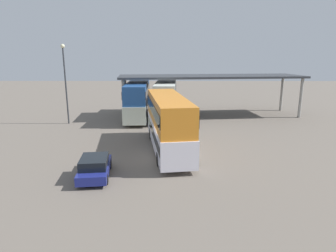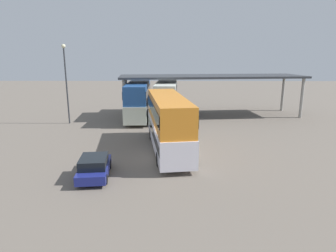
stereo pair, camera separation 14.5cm
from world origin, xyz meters
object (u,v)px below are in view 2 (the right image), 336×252
parked_hatchback (94,167)px  lamppost_tall (66,75)px  double_decker_main (168,121)px  double_decker_mid_row (167,98)px  double_decker_near_canopy (139,98)px

parked_hatchback → lamppost_tall: 17.00m
double_decker_main → double_decker_mid_row: (-0.34, 13.12, -0.01)m
double_decker_near_canopy → parked_hatchback: bearing=175.7°
double_decker_main → double_decker_near_canopy: size_ratio=0.97×
double_decker_main → double_decker_mid_row: double_decker_main is taller
double_decker_near_canopy → double_decker_main: bearing=-165.5°
double_decker_near_canopy → double_decker_mid_row: size_ratio=1.05×
double_decker_near_canopy → lamppost_tall: lamppost_tall is taller
double_decker_main → lamppost_tall: (-11.27, 9.44, 2.99)m
parked_hatchback → double_decker_near_canopy: double_decker_near_canopy is taller
double_decker_main → parked_hatchback: size_ratio=2.75×
double_decker_main → parked_hatchback: double_decker_main is taller
double_decker_near_canopy → lamppost_tall: (-7.51, -3.32, 3.00)m
double_decker_near_canopy → lamppost_tall: bearing=112.0°
lamppost_tall → double_decker_main: bearing=-40.0°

